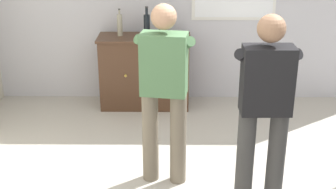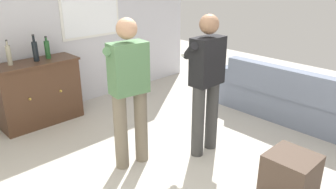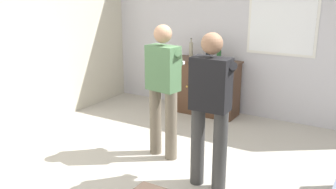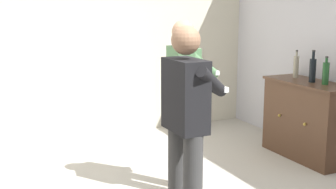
{
  "view_description": "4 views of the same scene",
  "coord_description": "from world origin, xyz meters",
  "px_view_note": "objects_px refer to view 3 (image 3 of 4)",
  "views": [
    {
      "loc": [
        -0.29,
        -3.34,
        2.42
      ],
      "look_at": [
        -0.32,
        0.18,
        1.0
      ],
      "focal_mm": 50.0,
      "sensor_mm": 36.0,
      "label": 1
    },
    {
      "loc": [
        -2.35,
        -2.17,
        2.13
      ],
      "look_at": [
        -0.14,
        0.13,
        0.91
      ],
      "focal_mm": 35.0,
      "sensor_mm": 36.0,
      "label": 2
    },
    {
      "loc": [
        1.98,
        -3.27,
        2.12
      ],
      "look_at": [
        -0.2,
        0.35,
        0.88
      ],
      "focal_mm": 40.0,
      "sensor_mm": 36.0,
      "label": 3
    },
    {
      "loc": [
        3.53,
        -1.48,
        1.86
      ],
      "look_at": [
        -0.19,
        0.27,
        1.03
      ],
      "focal_mm": 50.0,
      "sensor_mm": 36.0,
      "label": 4
    }
  ],
  "objects_px": {
    "person_standing_left": "(164,85)",
    "person_standing_right": "(210,104)",
    "bottle_wine_green": "(191,50)",
    "sideboard_cabinet": "(205,87)",
    "bottle_liquor_amber": "(219,53)",
    "bottle_spirits_clear": "(208,51)"
  },
  "relations": [
    {
      "from": "bottle_wine_green",
      "to": "person_standing_right",
      "type": "xyz_separation_m",
      "value": [
        1.4,
        -2.23,
        -0.13
      ]
    },
    {
      "from": "bottle_spirits_clear",
      "to": "bottle_liquor_amber",
      "type": "bearing_deg",
      "value": 7.99
    },
    {
      "from": "bottle_spirits_clear",
      "to": "person_standing_right",
      "type": "relative_size",
      "value": 0.22
    },
    {
      "from": "person_standing_left",
      "to": "person_standing_right",
      "type": "height_order",
      "value": "same"
    },
    {
      "from": "person_standing_left",
      "to": "person_standing_right",
      "type": "xyz_separation_m",
      "value": [
        0.82,
        -0.4,
        0.0
      ]
    },
    {
      "from": "bottle_liquor_amber",
      "to": "person_standing_right",
      "type": "relative_size",
      "value": 0.19
    },
    {
      "from": "bottle_wine_green",
      "to": "bottle_spirits_clear",
      "type": "xyz_separation_m",
      "value": [
        0.34,
        -0.04,
        0.01
      ]
    },
    {
      "from": "bottle_wine_green",
      "to": "person_standing_left",
      "type": "xyz_separation_m",
      "value": [
        0.58,
        -1.83,
        -0.13
      ]
    },
    {
      "from": "sideboard_cabinet",
      "to": "person_standing_left",
      "type": "xyz_separation_m",
      "value": [
        0.28,
        -1.78,
        0.47
      ]
    },
    {
      "from": "bottle_liquor_amber",
      "to": "bottle_wine_green",
      "type": "bearing_deg",
      "value": 178.06
    },
    {
      "from": "bottle_liquor_amber",
      "to": "person_standing_right",
      "type": "xyz_separation_m",
      "value": [
        0.87,
        -2.21,
        -0.12
      ]
    },
    {
      "from": "sideboard_cabinet",
      "to": "bottle_wine_green",
      "type": "distance_m",
      "value": 0.67
    },
    {
      "from": "sideboard_cabinet",
      "to": "person_standing_right",
      "type": "bearing_deg",
      "value": -63.35
    },
    {
      "from": "sideboard_cabinet",
      "to": "person_standing_right",
      "type": "xyz_separation_m",
      "value": [
        1.09,
        -2.18,
        0.47
      ]
    },
    {
      "from": "sideboard_cabinet",
      "to": "bottle_wine_green",
      "type": "bearing_deg",
      "value": 171.05
    },
    {
      "from": "sideboard_cabinet",
      "to": "person_standing_right",
      "type": "distance_m",
      "value": 2.49
    },
    {
      "from": "bottle_wine_green",
      "to": "person_standing_right",
      "type": "relative_size",
      "value": 0.2
    },
    {
      "from": "sideboard_cabinet",
      "to": "person_standing_left",
      "type": "height_order",
      "value": "person_standing_left"
    },
    {
      "from": "bottle_liquor_amber",
      "to": "person_standing_right",
      "type": "distance_m",
      "value": 2.38
    },
    {
      "from": "bottle_wine_green",
      "to": "bottle_spirits_clear",
      "type": "height_order",
      "value": "bottle_spirits_clear"
    },
    {
      "from": "bottle_wine_green",
      "to": "bottle_spirits_clear",
      "type": "distance_m",
      "value": 0.34
    },
    {
      "from": "bottle_liquor_amber",
      "to": "sideboard_cabinet",
      "type": "bearing_deg",
      "value": -172.28
    }
  ]
}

